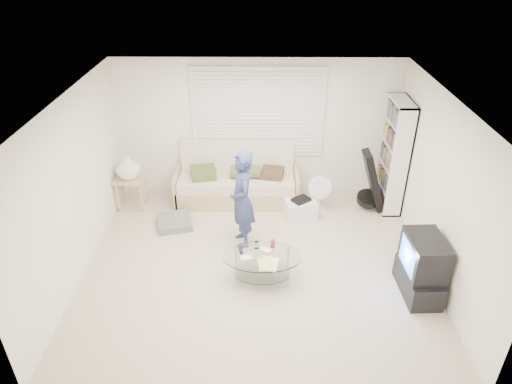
{
  "coord_description": "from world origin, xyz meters",
  "views": [
    {
      "loc": [
        0.04,
        -5.38,
        4.33
      ],
      "look_at": [
        -0.01,
        0.3,
        1.05
      ],
      "focal_mm": 32.0,
      "sensor_mm": 36.0,
      "label": 1
    }
  ],
  "objects_px": {
    "bookshelf": "(393,156)",
    "coffee_table": "(262,260)",
    "tv_unit": "(421,267)",
    "futon_sofa": "(237,182)"
  },
  "relations": [
    {
      "from": "futon_sofa",
      "to": "bookshelf",
      "type": "distance_m",
      "value": 2.78
    },
    {
      "from": "bookshelf",
      "to": "tv_unit",
      "type": "relative_size",
      "value": 2.21
    },
    {
      "from": "bookshelf",
      "to": "futon_sofa",
      "type": "bearing_deg",
      "value": 176.01
    },
    {
      "from": "futon_sofa",
      "to": "bookshelf",
      "type": "height_order",
      "value": "bookshelf"
    },
    {
      "from": "futon_sofa",
      "to": "bookshelf",
      "type": "bearing_deg",
      "value": -3.99
    },
    {
      "from": "bookshelf",
      "to": "coffee_table",
      "type": "height_order",
      "value": "bookshelf"
    },
    {
      "from": "bookshelf",
      "to": "tv_unit",
      "type": "xyz_separation_m",
      "value": [
        -0.13,
        -2.3,
        -0.55
      ]
    },
    {
      "from": "tv_unit",
      "to": "bookshelf",
      "type": "bearing_deg",
      "value": 86.89
    },
    {
      "from": "futon_sofa",
      "to": "tv_unit",
      "type": "xyz_separation_m",
      "value": [
        2.57,
        -2.49,
        0.08
      ]
    },
    {
      "from": "tv_unit",
      "to": "coffee_table",
      "type": "distance_m",
      "value": 2.14
    }
  ]
}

